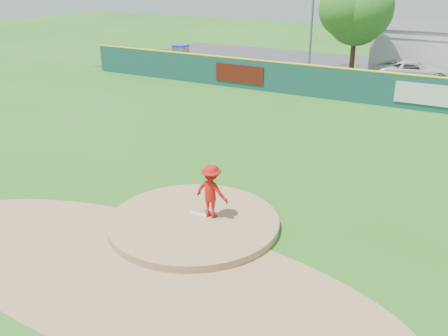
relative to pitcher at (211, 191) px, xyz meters
The scene contains 11 objects.
ground 1.29m from the pitcher, 132.57° to the right, with size 120.00×120.00×0.00m, color #286B19.
pitchers_mound 1.29m from the pitcher, 132.57° to the right, with size 5.50×5.50×0.50m, color #9E774C.
pitching_rubber 0.97m from the pitcher, 160.52° to the right, with size 0.60×0.15×0.04m, color white.
infield_dirt_arc 3.65m from the pitcher, 96.76° to the right, with size 15.40×15.40×0.01m, color #9E774C.
parking_lot 26.58m from the pitcher, 90.88° to the left, with size 44.00×16.00×0.02m, color #38383A.
pitcher is the anchor object (origin of this frame).
van 25.52m from the pitcher, 86.04° to the left, with size 2.49×5.39×1.50m, color silver.
fence_banners 17.60m from the pitcher, 96.77° to the left, with size 15.65×0.04×1.20m.
playground_slide 27.96m from the pitcher, 125.86° to the left, with size 1.07×3.01×1.66m.
outfield_fence 17.56m from the pitcher, 91.33° to the left, with size 40.00×0.14×2.07m.
deciduous_tree 24.91m from the pitcher, 95.60° to the left, with size 5.60×5.60×7.36m.
Camera 1 is at (7.77, -11.94, 7.80)m, focal length 40.00 mm.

